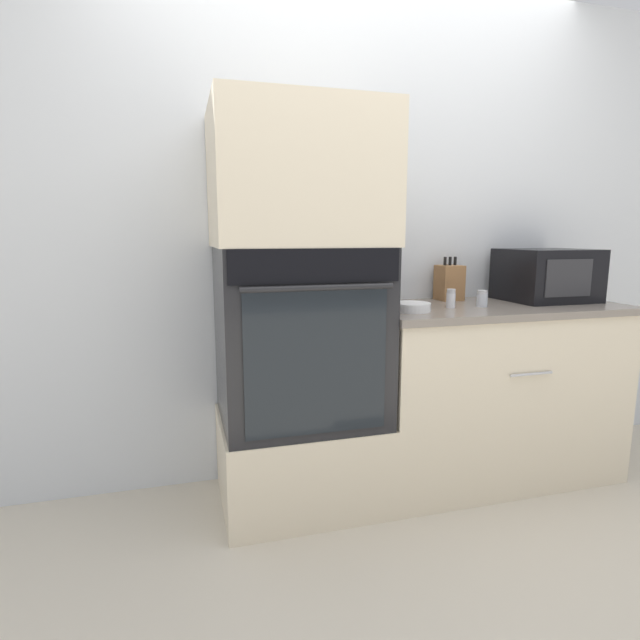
{
  "coord_description": "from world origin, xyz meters",
  "views": [
    {
      "loc": [
        -0.88,
        -1.86,
        1.26
      ],
      "look_at": [
        -0.3,
        0.21,
        0.88
      ],
      "focal_mm": 28.0,
      "sensor_mm": 36.0,
      "label": 1
    }
  ],
  "objects_px": {
    "condiment_jar_near": "(482,299)",
    "condiment_jar_mid": "(451,299)",
    "wall_oven": "(300,334)",
    "knife_block": "(449,282)",
    "microwave": "(546,275)",
    "bowl": "(411,307)"
  },
  "relations": [
    {
      "from": "microwave",
      "to": "condiment_jar_mid",
      "type": "relative_size",
      "value": 4.83
    },
    {
      "from": "wall_oven",
      "to": "bowl",
      "type": "relative_size",
      "value": 4.48
    },
    {
      "from": "condiment_jar_near",
      "to": "condiment_jar_mid",
      "type": "relative_size",
      "value": 0.89
    },
    {
      "from": "wall_oven",
      "to": "condiment_jar_mid",
      "type": "height_order",
      "value": "wall_oven"
    },
    {
      "from": "knife_block",
      "to": "wall_oven",
      "type": "bearing_deg",
      "value": -165.98
    },
    {
      "from": "wall_oven",
      "to": "condiment_jar_near",
      "type": "relative_size",
      "value": 9.85
    },
    {
      "from": "bowl",
      "to": "condiment_jar_mid",
      "type": "relative_size",
      "value": 1.96
    },
    {
      "from": "wall_oven",
      "to": "bowl",
      "type": "distance_m",
      "value": 0.53
    },
    {
      "from": "bowl",
      "to": "condiment_jar_near",
      "type": "relative_size",
      "value": 2.2
    },
    {
      "from": "wall_oven",
      "to": "bowl",
      "type": "bearing_deg",
      "value": -9.91
    },
    {
      "from": "condiment_jar_near",
      "to": "condiment_jar_mid",
      "type": "distance_m",
      "value": 0.16
    },
    {
      "from": "wall_oven",
      "to": "knife_block",
      "type": "bearing_deg",
      "value": 14.02
    },
    {
      "from": "knife_block",
      "to": "microwave",
      "type": "bearing_deg",
      "value": -18.24
    },
    {
      "from": "microwave",
      "to": "condiment_jar_near",
      "type": "bearing_deg",
      "value": -166.25
    },
    {
      "from": "microwave",
      "to": "condiment_jar_near",
      "type": "distance_m",
      "value": 0.48
    },
    {
      "from": "microwave",
      "to": "wall_oven",
      "type": "bearing_deg",
      "value": -177.47
    },
    {
      "from": "condiment_jar_near",
      "to": "condiment_jar_mid",
      "type": "bearing_deg",
      "value": 175.96
    },
    {
      "from": "microwave",
      "to": "knife_block",
      "type": "bearing_deg",
      "value": 161.76
    },
    {
      "from": "wall_oven",
      "to": "microwave",
      "type": "relative_size",
      "value": 1.82
    },
    {
      "from": "microwave",
      "to": "bowl",
      "type": "height_order",
      "value": "microwave"
    },
    {
      "from": "microwave",
      "to": "knife_block",
      "type": "relative_size",
      "value": 1.89
    },
    {
      "from": "wall_oven",
      "to": "condiment_jar_near",
      "type": "distance_m",
      "value": 0.92
    }
  ]
}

